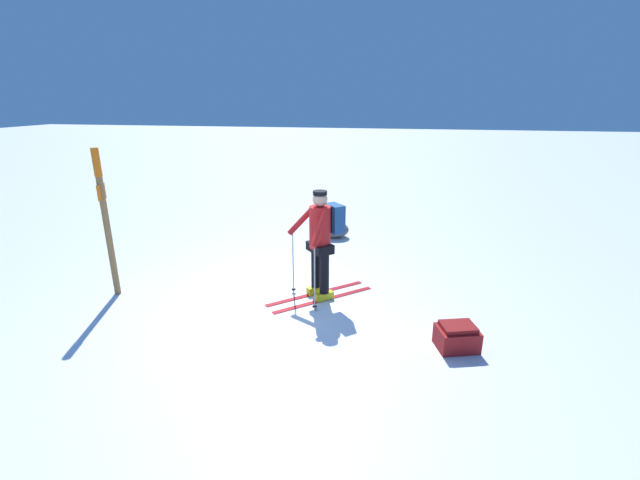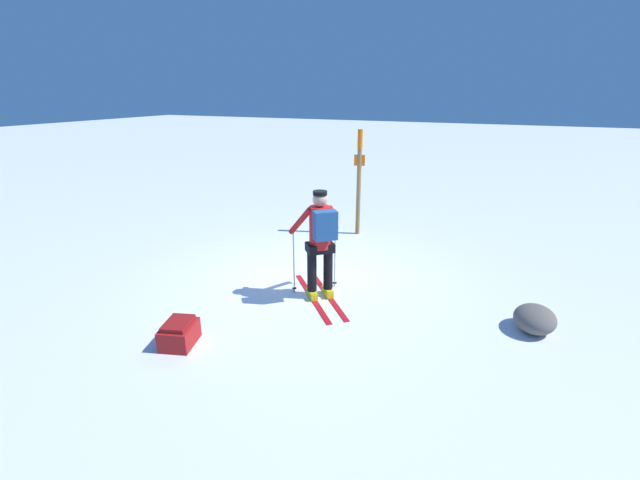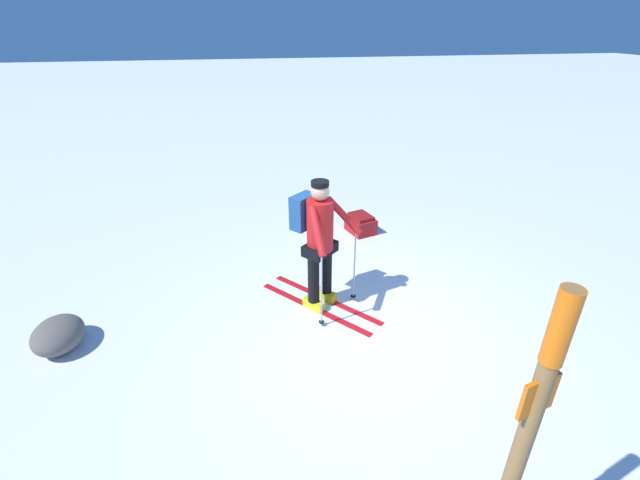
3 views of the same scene
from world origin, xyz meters
TOP-DOWN VIEW (x-y plane):
  - ground_plane at (0.00, 0.00)m, footprint 80.00×80.00m
  - skier at (-0.64, -0.52)m, footprint 1.59×1.46m
  - dropped_backpack at (-2.64, 0.63)m, footprint 0.60×0.52m
  - trail_marker at (2.69, 0.02)m, footprint 0.11×0.24m
  - rock_boulder at (-0.35, -3.65)m, footprint 0.66×0.56m

SIDE VIEW (x-z plane):
  - ground_plane at x=0.00m, z-range 0.00..0.00m
  - dropped_backpack at x=-2.64m, z-range -0.01..0.33m
  - rock_boulder at x=-0.35m, z-range 0.00..0.36m
  - skier at x=-0.64m, z-range 0.14..1.90m
  - trail_marker at x=2.69m, z-range 0.20..2.58m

